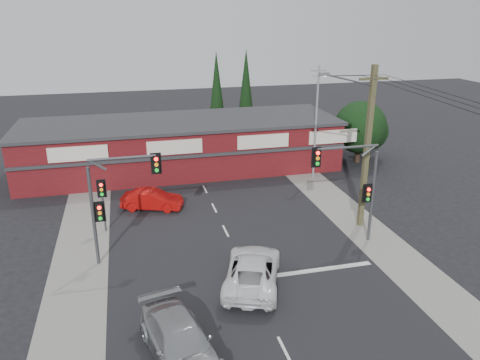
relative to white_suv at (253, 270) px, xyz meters
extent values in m
plane|color=black|center=(-0.05, 1.89, -0.77)|extent=(120.00, 120.00, 0.00)
cube|color=black|center=(-0.05, 6.89, -0.77)|extent=(14.00, 70.00, 0.01)
cube|color=gray|center=(-8.55, 6.89, -0.76)|extent=(3.00, 70.00, 0.02)
cube|color=gray|center=(8.45, 6.89, -0.76)|extent=(3.00, 70.00, 0.02)
cube|color=silver|center=(3.45, 0.39, -0.76)|extent=(6.50, 0.35, 0.01)
imported|color=white|center=(0.00, 0.00, 0.00)|extent=(4.33, 6.10, 1.54)
imported|color=#989A9D|center=(-4.16, -4.53, 0.02)|extent=(3.34, 5.80, 1.58)
imported|color=#B00C0A|center=(-4.19, 10.69, -0.09)|extent=(4.37, 2.67, 1.36)
cube|color=silver|center=(-0.05, -5.02, -0.76)|extent=(0.12, 1.60, 0.01)
cube|color=silver|center=(-0.05, -1.32, -0.76)|extent=(0.12, 1.60, 0.01)
cube|color=silver|center=(-0.05, 2.38, -0.76)|extent=(0.12, 1.60, 0.01)
cube|color=silver|center=(-0.05, 6.08, -0.76)|extent=(0.12, 1.60, 0.01)
cube|color=silver|center=(-0.05, 9.77, -0.76)|extent=(0.12, 1.60, 0.01)
cube|color=silver|center=(-0.05, 13.47, -0.76)|extent=(0.12, 1.60, 0.01)
cube|color=silver|center=(-0.05, 17.17, -0.76)|extent=(0.12, 1.60, 0.01)
cube|color=silver|center=(-0.05, 20.87, -0.76)|extent=(0.12, 1.60, 0.01)
cube|color=silver|center=(-0.05, 24.56, -0.76)|extent=(0.12, 1.60, 0.01)
cube|color=silver|center=(-0.05, 28.26, -0.76)|extent=(0.12, 1.60, 0.01)
cube|color=silver|center=(-0.05, 31.96, -0.76)|extent=(0.12, 1.60, 0.01)
cube|color=#501014|center=(-1.05, 18.89, 1.23)|extent=(26.00, 8.00, 4.00)
cube|color=#2D2D30|center=(-1.05, 18.89, 3.33)|extent=(26.40, 8.40, 0.25)
cube|color=beige|center=(-9.05, 14.84, 2.33)|extent=(4.20, 0.12, 1.10)
cube|color=beige|center=(-2.05, 14.84, 2.33)|extent=(4.20, 0.12, 1.10)
cube|color=beige|center=(4.95, 14.84, 2.33)|extent=(4.20, 0.12, 1.10)
cube|color=beige|center=(10.95, 14.84, 2.33)|extent=(4.20, 0.12, 1.10)
cube|color=#2D2D30|center=(-1.05, 14.79, 1.53)|extent=(26.00, 0.15, 0.25)
cylinder|color=#2D2116|center=(14.45, 16.89, 0.13)|extent=(0.50, 0.50, 1.80)
sphere|color=black|center=(14.45, 16.89, 2.43)|extent=(4.60, 4.60, 4.60)
sphere|color=black|center=(15.95, 17.89, 1.73)|extent=(3.40, 3.40, 3.40)
sphere|color=black|center=(13.15, 18.29, 1.53)|extent=(2.80, 2.80, 2.80)
cylinder|color=#2D2116|center=(3.45, 25.89, 0.23)|extent=(0.24, 0.24, 2.00)
cone|color=black|center=(3.45, 25.89, 4.73)|extent=(1.80, 1.80, 7.50)
cylinder|color=#2D2116|center=(6.95, 27.89, 0.23)|extent=(0.24, 0.24, 2.00)
cone|color=black|center=(6.95, 27.89, 4.73)|extent=(1.80, 1.80, 7.50)
cylinder|color=#47494C|center=(-7.55, 3.89, 1.98)|extent=(0.18, 0.18, 5.50)
cylinder|color=#47494C|center=(-5.85, 3.89, 5.08)|extent=(3.40, 0.14, 0.14)
cylinder|color=#47494C|center=(-7.04, 3.89, 4.78)|extent=(0.82, 0.14, 0.63)
cube|color=black|center=(-4.15, 3.89, 4.63)|extent=(0.32, 0.22, 0.95)
cube|color=black|center=(-4.15, 3.96, 4.63)|extent=(0.55, 0.04, 1.15)
cylinder|color=#FF0C07|center=(-4.15, 3.76, 4.93)|extent=(0.20, 0.06, 0.20)
cylinder|color=orange|center=(-4.15, 3.76, 4.63)|extent=(0.20, 0.06, 0.20)
cylinder|color=#0CE526|center=(-4.15, 3.76, 4.33)|extent=(0.20, 0.06, 0.20)
cube|color=black|center=(-7.20, 3.89, 2.23)|extent=(0.32, 0.22, 0.95)
cube|color=black|center=(-7.20, 3.96, 2.23)|extent=(0.55, 0.04, 1.15)
cylinder|color=#FF0C07|center=(-7.20, 3.76, 2.53)|extent=(0.20, 0.06, 0.20)
cylinder|color=orange|center=(-7.20, 3.76, 2.23)|extent=(0.20, 0.06, 0.20)
cylinder|color=#0CE526|center=(-7.20, 3.76, 1.93)|extent=(0.20, 0.06, 0.20)
cylinder|color=#47494C|center=(7.95, 2.89, 1.98)|extent=(0.18, 0.18, 5.50)
cylinder|color=#47494C|center=(6.15, 2.89, 5.08)|extent=(3.60, 0.14, 0.14)
cylinder|color=#47494C|center=(7.41, 2.89, 4.78)|extent=(0.82, 0.14, 0.63)
cube|color=black|center=(4.35, 2.89, 4.63)|extent=(0.32, 0.22, 0.95)
cube|color=black|center=(4.35, 2.96, 4.63)|extent=(0.55, 0.04, 1.15)
cylinder|color=#FF0C07|center=(4.35, 2.76, 4.93)|extent=(0.20, 0.06, 0.20)
cylinder|color=orange|center=(4.35, 2.76, 4.63)|extent=(0.20, 0.06, 0.20)
cylinder|color=#0CE526|center=(4.35, 2.76, 4.33)|extent=(0.20, 0.06, 0.20)
cube|color=black|center=(7.60, 2.89, 2.23)|extent=(0.32, 0.22, 0.95)
cube|color=black|center=(7.60, 2.96, 2.23)|extent=(0.55, 0.04, 1.15)
cylinder|color=#FF0C07|center=(7.60, 2.76, 2.53)|extent=(0.20, 0.06, 0.20)
cylinder|color=orange|center=(7.60, 2.76, 2.23)|extent=(0.20, 0.06, 0.20)
cylinder|color=#0CE526|center=(7.60, 2.76, 1.93)|extent=(0.20, 0.06, 0.20)
cylinder|color=#47494C|center=(-7.25, 7.89, 0.73)|extent=(0.12, 0.12, 3.00)
cube|color=black|center=(-7.25, 7.89, 2.03)|extent=(0.32, 0.22, 0.95)
cube|color=black|center=(-7.25, 7.96, 2.03)|extent=(0.55, 0.04, 1.15)
cylinder|color=#FF0C07|center=(-7.25, 7.76, 2.33)|extent=(0.20, 0.06, 0.20)
cylinder|color=orange|center=(-7.25, 7.76, 2.03)|extent=(0.20, 0.06, 0.20)
cylinder|color=#0CE526|center=(-7.25, 7.76, 1.73)|extent=(0.20, 0.06, 0.20)
cube|color=brown|center=(8.45, 4.89, 4.23)|extent=(0.30, 0.30, 10.00)
cube|color=brown|center=(8.45, 4.89, 8.43)|extent=(1.80, 0.14, 0.14)
cylinder|color=#47494C|center=(6.85, 4.74, 8.43)|extent=(3.23, 0.39, 0.89)
cube|color=slate|center=(5.25, 4.59, 8.83)|extent=(0.55, 0.25, 0.18)
cylinder|color=silver|center=(5.25, 4.59, 8.73)|extent=(0.28, 0.28, 0.05)
cylinder|color=gray|center=(8.95, 13.89, 3.73)|extent=(0.16, 0.16, 9.00)
cube|color=gray|center=(8.95, 13.89, 7.83)|extent=(1.20, 0.10, 0.10)
cylinder|color=black|center=(8.11, 9.39, 8.03)|extent=(0.73, 9.01, 1.22)
cylinder|color=black|center=(8.70, 9.39, 8.03)|extent=(0.52, 9.00, 1.22)
cylinder|color=black|center=(9.30, 9.39, 8.03)|extent=(0.31, 9.00, 1.22)
camera|label=1|loc=(-5.50, -19.48, 12.14)|focal=35.00mm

